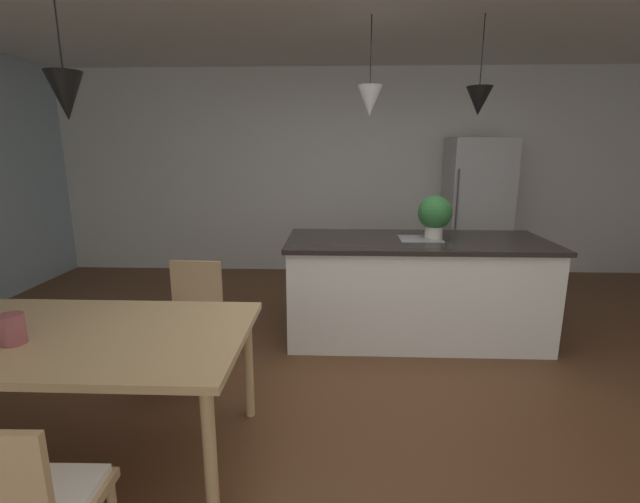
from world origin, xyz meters
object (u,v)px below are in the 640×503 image
chair_far_right (192,318)px  kitchen_island (415,287)px  refrigerator (476,210)px  potted_plant_on_island (435,214)px  dining_table (47,343)px  vase_on_dining_table (12,329)px

chair_far_right → kitchen_island: size_ratio=0.38×
refrigerator → potted_plant_on_island: (-0.93, -1.89, 0.22)m
dining_table → refrigerator: refrigerator is taller
potted_plant_on_island → vase_on_dining_table: size_ratio=2.54×
dining_table → vase_on_dining_table: 0.20m
chair_far_right → potted_plant_on_island: potted_plant_on_island is taller
chair_far_right → refrigerator: bearing=44.3°
dining_table → kitchen_island: size_ratio=0.93×
dining_table → refrigerator: (3.29, 3.62, 0.22)m
kitchen_island → refrigerator: 2.22m
chair_far_right → vase_on_dining_table: (-0.54, -1.02, 0.34)m
vase_on_dining_table → kitchen_island: bearing=39.3°
potted_plant_on_island → refrigerator: bearing=63.8°
potted_plant_on_island → kitchen_island: bearing=180.0°
chair_far_right → refrigerator: (2.81, 2.74, 0.43)m
refrigerator → potted_plant_on_island: 2.12m
dining_table → kitchen_island: bearing=38.0°
vase_on_dining_table → potted_plant_on_island: bearing=37.6°
dining_table → vase_on_dining_table: bearing=-115.7°
chair_far_right → refrigerator: refrigerator is taller
chair_far_right → kitchen_island: kitchen_island is taller
dining_table → chair_far_right: bearing=61.6°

